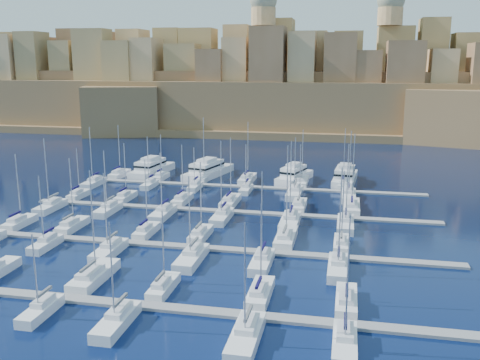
% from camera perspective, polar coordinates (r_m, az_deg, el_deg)
% --- Properties ---
extents(ground, '(600.00, 600.00, 0.00)m').
position_cam_1_polar(ground, '(99.92, -2.61, -5.01)').
color(ground, black).
rests_on(ground, ground).
extents(pontoon_near, '(84.00, 2.00, 0.40)m').
position_cam_1_polar(pontoon_near, '(69.65, -9.59, -13.13)').
color(pontoon_near, slate).
rests_on(pontoon_near, ground).
extents(pontoon_mid_near, '(84.00, 2.00, 0.40)m').
position_cam_1_polar(pontoon_mid_near, '(88.89, -4.50, -7.17)').
color(pontoon_mid_near, slate).
rests_on(pontoon_mid_near, ground).
extents(pontoon_mid_far, '(84.00, 2.00, 0.40)m').
position_cam_1_polar(pontoon_mid_far, '(109.17, -1.33, -3.35)').
color(pontoon_mid_far, slate).
rests_on(pontoon_mid_far, ground).
extents(pontoon_far, '(84.00, 2.00, 0.40)m').
position_cam_1_polar(pontoon_far, '(130.02, 0.81, -0.73)').
color(pontoon_far, slate).
rests_on(pontoon_far, ground).
extents(sailboat_2, '(3.22, 10.72, 16.04)m').
position_cam_1_polar(sailboat_2, '(78.71, -15.33, -9.84)').
color(sailboat_2, white).
rests_on(sailboat_2, ground).
extents(sailboat_3, '(2.35, 7.85, 11.47)m').
position_cam_1_polar(sailboat_3, '(73.50, -8.19, -11.21)').
color(sailboat_3, white).
rests_on(sailboat_3, ground).
extents(sailboat_4, '(2.68, 8.93, 12.93)m').
position_cam_1_polar(sailboat_4, '(70.93, 2.15, -11.98)').
color(sailboat_4, white).
rests_on(sailboat_4, ground).
extents(sailboat_5, '(2.64, 8.81, 12.07)m').
position_cam_1_polar(sailboat_5, '(70.14, 11.27, -12.54)').
color(sailboat_5, white).
rests_on(sailboat_5, ground).
extents(sailboat_8, '(2.25, 7.51, 10.84)m').
position_cam_1_polar(sailboat_8, '(70.82, -20.47, -12.89)').
color(sailboat_8, white).
rests_on(sailboat_8, ground).
extents(sailboat_9, '(2.70, 8.98, 13.17)m').
position_cam_1_polar(sailboat_9, '(65.71, -13.01, -14.42)').
color(sailboat_9, white).
rests_on(sailboat_9, ground).
extents(sailboat_10, '(2.99, 9.97, 14.20)m').
position_cam_1_polar(sailboat_10, '(61.01, 0.63, -16.30)').
color(sailboat_10, white).
rests_on(sailboat_10, ground).
extents(sailboat_11, '(2.59, 8.64, 12.55)m').
position_cam_1_polar(sailboat_11, '(60.77, 11.11, -16.70)').
color(sailboat_11, white).
rests_on(sailboat_11, ground).
extents(sailboat_12, '(2.52, 8.39, 13.83)m').
position_cam_1_polar(sailboat_12, '(108.12, -22.45, -4.20)').
color(sailboat_12, white).
rests_on(sailboat_12, ground).
extents(sailboat_13, '(2.66, 8.85, 13.46)m').
position_cam_1_polar(sailboat_13, '(102.89, -17.46, -4.64)').
color(sailboat_13, white).
rests_on(sailboat_13, ground).
extents(sailboat_14, '(2.43, 8.09, 13.86)m').
position_cam_1_polar(sailboat_14, '(96.51, -9.96, -5.38)').
color(sailboat_14, white).
rests_on(sailboat_14, ground).
extents(sailboat_15, '(2.54, 8.47, 13.73)m').
position_cam_1_polar(sailboat_15, '(93.63, -4.23, -5.78)').
color(sailboat_15, white).
rests_on(sailboat_15, ground).
extents(sailboat_16, '(3.11, 10.37, 16.87)m').
position_cam_1_polar(sailboat_16, '(91.77, 4.90, -6.15)').
color(sailboat_16, white).
rests_on(sailboat_16, ground).
extents(sailboat_17, '(2.40, 8.00, 13.20)m').
position_cam_1_polar(sailboat_17, '(90.18, 10.74, -6.71)').
color(sailboat_17, white).
rests_on(sailboat_17, ground).
extents(sailboat_19, '(2.34, 7.80, 12.62)m').
position_cam_1_polar(sailboat_19, '(94.25, -20.00, -6.42)').
color(sailboat_19, white).
rests_on(sailboat_19, ground).
extents(sailboat_20, '(2.79, 9.29, 13.72)m').
position_cam_1_polar(sailboat_20, '(88.28, -13.76, -7.28)').
color(sailboat_20, white).
rests_on(sailboat_20, ground).
extents(sailboat_21, '(3.07, 10.23, 13.96)m').
position_cam_1_polar(sailboat_21, '(83.12, -5.18, -8.21)').
color(sailboat_21, white).
rests_on(sailboat_21, ground).
extents(sailboat_22, '(2.78, 9.27, 15.00)m').
position_cam_1_polar(sailboat_22, '(81.27, 2.36, -8.67)').
color(sailboat_22, white).
rests_on(sailboat_22, ground).
extents(sailboat_23, '(2.88, 9.58, 16.09)m').
position_cam_1_polar(sailboat_23, '(80.26, 10.41, -9.15)').
color(sailboat_23, white).
rests_on(sailboat_23, ground).
extents(sailboat_24, '(2.25, 7.49, 11.50)m').
position_cam_1_polar(sailboat_24, '(125.63, -16.86, -1.52)').
color(sailboat_24, white).
rests_on(sailboat_24, ground).
extents(sailboat_25, '(2.43, 8.10, 12.98)m').
position_cam_1_polar(sailboat_25, '(121.07, -12.13, -1.77)').
color(sailboat_25, white).
rests_on(sailboat_25, ground).
extents(sailboat_26, '(2.61, 8.70, 13.00)m').
position_cam_1_polar(sailboat_26, '(116.81, -6.19, -2.08)').
color(sailboat_26, white).
rests_on(sailboat_26, ground).
extents(sailboat_27, '(2.95, 9.83, 14.76)m').
position_cam_1_polar(sailboat_27, '(114.63, -1.06, -2.28)').
color(sailboat_27, white).
rests_on(sailboat_27, ground).
extents(sailboat_28, '(2.68, 8.92, 13.88)m').
position_cam_1_polar(sailboat_28, '(112.02, 6.32, -2.72)').
color(sailboat_28, white).
rests_on(sailboat_28, ground).
extents(sailboat_29, '(3.25, 10.85, 16.20)m').
position_cam_1_polar(sailboat_29, '(112.55, 11.81, -2.83)').
color(sailboat_29, white).
rests_on(sailboat_29, ground).
extents(sailboat_30, '(2.84, 9.48, 15.33)m').
position_cam_1_polar(sailboat_30, '(117.39, -19.54, -2.67)').
color(sailboat_30, white).
rests_on(sailboat_30, ground).
extents(sailboat_31, '(2.72, 9.06, 13.21)m').
position_cam_1_polar(sailboat_31, '(111.68, -13.89, -3.08)').
color(sailboat_31, white).
rests_on(sailboat_31, ground).
extents(sailboat_32, '(2.88, 9.60, 13.28)m').
position_cam_1_polar(sailboat_32, '(107.00, -8.21, -3.51)').
color(sailboat_32, white).
rests_on(sailboat_32, ground).
extents(sailboat_33, '(2.86, 9.54, 15.89)m').
position_cam_1_polar(sailboat_33, '(103.69, -1.93, -3.90)').
color(sailboat_33, white).
rests_on(sailboat_33, ground).
extents(sailboat_34, '(3.29, 10.98, 16.39)m').
position_cam_1_polar(sailboat_34, '(100.87, 5.37, -4.42)').
color(sailboat_34, white).
rests_on(sailboat_34, ground).
extents(sailboat_35, '(2.99, 9.98, 16.10)m').
position_cam_1_polar(sailboat_35, '(100.85, 11.18, -4.62)').
color(sailboat_35, white).
rests_on(sailboat_35, ground).
extents(sailboat_36, '(2.71, 9.04, 14.04)m').
position_cam_1_polar(sailboat_36, '(145.59, -12.74, 0.62)').
color(sailboat_36, white).
rests_on(sailboat_36, ground).
extents(sailboat_37, '(2.25, 7.50, 11.95)m').
position_cam_1_polar(sailboat_37, '(140.47, -8.42, 0.35)').
color(sailboat_37, white).
rests_on(sailboat_37, ground).
extents(sailboat_38, '(3.11, 10.37, 16.40)m').
position_cam_1_polar(sailboat_38, '(138.47, -3.92, 0.31)').
color(sailboat_38, white).
rests_on(sailboat_38, ground).
extents(sailboat_39, '(3.15, 10.51, 15.55)m').
position_cam_1_polar(sailboat_39, '(135.98, 0.79, 0.11)').
color(sailboat_39, white).
rests_on(sailboat_39, ground).
extents(sailboat_40, '(2.94, 9.81, 14.03)m').
position_cam_1_polar(sailboat_40, '(133.84, 6.59, -0.19)').
color(sailboat_40, white).
rests_on(sailboat_40, ground).
extents(sailboat_41, '(2.62, 8.73, 14.63)m').
position_cam_1_polar(sailboat_41, '(132.89, 10.94, -0.43)').
color(sailboat_41, white).
rests_on(sailboat_41, ground).
extents(sailboat_42, '(2.77, 9.24, 14.91)m').
position_cam_1_polar(sailboat_42, '(136.81, -15.34, -0.28)').
color(sailboat_42, white).
rests_on(sailboat_42, ground).
extents(sailboat_43, '(2.21, 7.38, 12.88)m').
position_cam_1_polar(sailboat_43, '(131.90, -9.62, -0.48)').
color(sailboat_43, white).
rests_on(sailboat_43, ground).
extents(sailboat_44, '(2.18, 7.26, 10.67)m').
position_cam_1_polar(sailboat_44, '(128.33, -4.81, -0.73)').
color(sailboat_44, white).
rests_on(sailboat_44, ground).
extents(sailboat_45, '(2.23, 7.44, 11.71)m').
position_cam_1_polar(sailboat_45, '(125.38, 0.66, -1.00)').
color(sailboat_45, white).
rests_on(sailboat_45, ground).
extents(sailboat_46, '(3.16, 10.55, 13.91)m').
position_cam_1_polar(sailboat_46, '(122.32, 5.84, -1.39)').
color(sailboat_46, white).
rests_on(sailboat_46, ground).
extents(sailboat_47, '(3.09, 10.29, 15.70)m').
position_cam_1_polar(sailboat_47, '(121.92, 11.50, -1.62)').
color(sailboat_47, white).
rests_on(sailboat_47, ground).
extents(motor_yacht_a, '(7.37, 18.39, 5.25)m').
position_cam_1_polar(motor_yacht_a, '(146.86, -9.42, 1.26)').
color(motor_yacht_a, white).
rests_on(motor_yacht_a, ground).
extents(motor_yacht_b, '(10.12, 20.04, 5.25)m').
position_cam_1_polar(motor_yacht_b, '(142.70, -3.44, 1.08)').
color(motor_yacht_b, white).
rests_on(motor_yacht_b, ground).
extents(motor_yacht_c, '(8.65, 15.78, 5.25)m').
position_cam_1_polar(motor_yacht_c, '(136.73, 5.79, 0.52)').
color(motor_yacht_c, white).
rests_on(motor_yacht_c, ground).
extents(motor_yacht_d, '(6.45, 17.47, 5.25)m').
position_cam_1_polar(motor_yacht_d, '(137.04, 11.13, 0.38)').
color(motor_yacht_d, white).
rests_on(motor_yacht_d, ground).
extents(fortified_city, '(460.00, 108.95, 59.52)m').
position_cam_1_polar(fortified_city, '(249.18, 6.11, 9.00)').
color(fortified_city, brown).
rests_on(fortified_city, ground).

